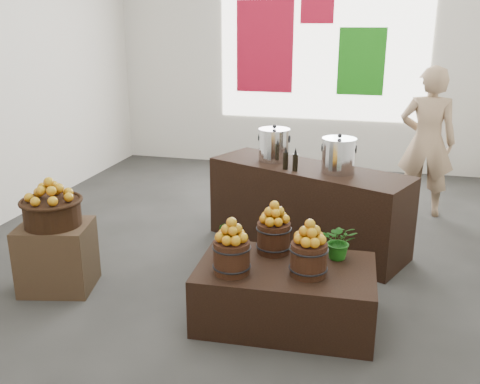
% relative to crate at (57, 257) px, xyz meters
% --- Properties ---
extents(ground, '(7.00, 7.00, 0.00)m').
position_rel_crate_xyz_m(ground, '(1.46, 1.25, -0.30)').
color(ground, '#373734').
rests_on(ground, ground).
extents(back_wall, '(6.00, 0.04, 4.00)m').
position_rel_crate_xyz_m(back_wall, '(1.46, 4.75, 1.70)').
color(back_wall, silver).
rests_on(back_wall, ground).
extents(back_opening, '(3.20, 0.02, 2.40)m').
position_rel_crate_xyz_m(back_opening, '(1.76, 4.73, 1.70)').
color(back_opening, white).
rests_on(back_opening, back_wall).
extents(deco_red_left, '(0.90, 0.04, 1.40)m').
position_rel_crate_xyz_m(deco_red_left, '(0.86, 4.72, 1.60)').
color(deco_red_left, '#AF0D28').
rests_on(deco_red_left, back_wall).
extents(deco_green_right, '(0.70, 0.04, 1.00)m').
position_rel_crate_xyz_m(deco_green_right, '(2.36, 4.72, 1.40)').
color(deco_green_right, '#1A7B13').
rests_on(deco_green_right, back_wall).
extents(deco_red_upper, '(0.50, 0.04, 0.50)m').
position_rel_crate_xyz_m(deco_red_upper, '(1.66, 4.72, 2.20)').
color(deco_red_upper, '#AF0D28').
rests_on(deco_red_upper, back_wall).
extents(crate, '(0.70, 0.62, 0.60)m').
position_rel_crate_xyz_m(crate, '(0.00, 0.00, 0.00)').
color(crate, '#513825').
rests_on(crate, ground).
extents(wicker_basket, '(0.48, 0.48, 0.22)m').
position_rel_crate_xyz_m(wicker_basket, '(0.00, 0.00, 0.41)').
color(wicker_basket, black).
rests_on(wicker_basket, crate).
extents(apples_in_basket, '(0.38, 0.38, 0.20)m').
position_rel_crate_xyz_m(apples_in_basket, '(0.00, 0.00, 0.62)').
color(apples_in_basket, '#920F04').
rests_on(apples_in_basket, wicker_basket).
extents(display_table, '(1.40, 0.90, 0.47)m').
position_rel_crate_xyz_m(display_table, '(2.05, -0.04, -0.07)').
color(display_table, black).
rests_on(display_table, ground).
extents(apple_bucket_front_left, '(0.27, 0.27, 0.25)m').
position_rel_crate_xyz_m(apple_bucket_front_left, '(1.67, -0.25, 0.30)').
color(apple_bucket_front_left, '#35180E').
rests_on(apple_bucket_front_left, display_table).
extents(apples_in_bucket_front_left, '(0.21, 0.21, 0.18)m').
position_rel_crate_xyz_m(apples_in_bucket_front_left, '(1.67, -0.25, 0.52)').
color(apples_in_bucket_front_left, '#920F04').
rests_on(apples_in_bucket_front_left, apple_bucket_front_left).
extents(apple_bucket_front_right, '(0.27, 0.27, 0.25)m').
position_rel_crate_xyz_m(apple_bucket_front_right, '(2.23, -0.14, 0.30)').
color(apple_bucket_front_right, '#35180E').
rests_on(apple_bucket_front_right, display_table).
extents(apples_in_bucket_front_right, '(0.21, 0.21, 0.18)m').
position_rel_crate_xyz_m(apples_in_bucket_front_right, '(2.23, -0.14, 0.52)').
color(apples_in_bucket_front_right, '#920F04').
rests_on(apples_in_bucket_front_right, apple_bucket_front_right).
extents(apple_bucket_rear, '(0.27, 0.27, 0.25)m').
position_rel_crate_xyz_m(apple_bucket_rear, '(1.90, 0.21, 0.30)').
color(apple_bucket_rear, '#35180E').
rests_on(apple_bucket_rear, display_table).
extents(apples_in_bucket_rear, '(0.21, 0.21, 0.18)m').
position_rel_crate_xyz_m(apples_in_bucket_rear, '(1.90, 0.21, 0.52)').
color(apples_in_bucket_rear, '#920F04').
rests_on(apples_in_bucket_rear, apple_bucket_rear).
extents(herb_garnish_right, '(0.28, 0.25, 0.30)m').
position_rel_crate_xyz_m(herb_garnish_right, '(2.43, 0.21, 0.32)').
color(herb_garnish_right, '#165612').
rests_on(herb_garnish_right, display_table).
extents(herb_garnish_left, '(0.16, 0.13, 0.27)m').
position_rel_crate_xyz_m(herb_garnish_left, '(1.50, 0.10, 0.31)').
color(herb_garnish_left, '#165612').
rests_on(herb_garnish_left, display_table).
extents(counter, '(2.20, 1.46, 0.86)m').
position_rel_crate_xyz_m(counter, '(2.01, 1.51, 0.13)').
color(counter, black).
rests_on(counter, ground).
extents(stock_pot_left, '(0.33, 0.33, 0.33)m').
position_rel_crate_xyz_m(stock_pot_left, '(1.61, 1.69, 0.72)').
color(stock_pot_left, silver).
rests_on(stock_pot_left, counter).
extents(stock_pot_center, '(0.33, 0.33, 0.33)m').
position_rel_crate_xyz_m(stock_pot_center, '(2.31, 1.38, 0.72)').
color(stock_pot_center, silver).
rests_on(stock_pot_center, counter).
extents(oil_cruets, '(0.16, 0.11, 0.24)m').
position_rel_crate_xyz_m(oil_cruets, '(1.92, 1.32, 0.68)').
color(oil_cruets, black).
rests_on(oil_cruets, counter).
extents(shopper, '(0.69, 0.48, 1.81)m').
position_rel_crate_xyz_m(shopper, '(3.25, 2.86, 0.60)').
color(shopper, '#9D7E60').
rests_on(shopper, ground).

